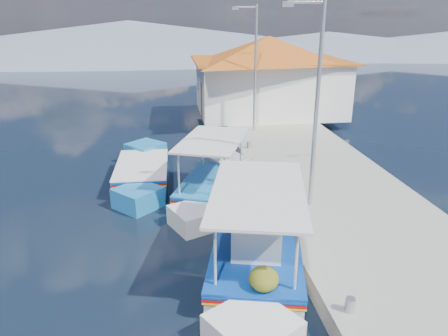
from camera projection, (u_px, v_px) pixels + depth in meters
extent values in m
plane|color=black|center=(160.00, 264.00, 10.98)|extent=(160.00, 160.00, 0.00)
cube|color=gray|center=(309.00, 167.00, 17.20)|extent=(5.00, 44.00, 0.50)
cylinder|color=#A5A8AD|center=(350.00, 305.00, 8.42)|extent=(0.20, 0.20, 0.30)
cylinder|color=#A5A8AD|center=(284.00, 201.00, 13.08)|extent=(0.20, 0.20, 0.30)
cylinder|color=#A5A8AD|center=(249.00, 145.00, 18.68)|extent=(0.20, 0.20, 0.30)
cylinder|color=#A5A8AD|center=(230.00, 115.00, 24.27)|extent=(0.20, 0.20, 0.30)
cube|color=silver|center=(256.00, 263.00, 10.66)|extent=(2.92, 4.42, 0.89)
cube|color=silver|center=(220.00, 214.00, 12.99)|extent=(2.04, 2.04, 0.98)
cube|color=silver|center=(311.00, 331.00, 8.36)|extent=(1.99, 1.99, 0.84)
cube|color=navy|center=(257.00, 248.00, 10.52)|extent=(3.00, 4.55, 0.06)
cube|color=#AF110F|center=(257.00, 251.00, 10.54)|extent=(3.00, 4.55, 0.05)
cube|color=yellow|center=(256.00, 253.00, 10.57)|extent=(3.00, 4.55, 0.04)
cube|color=navy|center=(257.00, 246.00, 10.50)|extent=(3.02, 4.52, 0.05)
cube|color=brown|center=(257.00, 247.00, 10.51)|extent=(2.74, 4.30, 0.05)
cube|color=silver|center=(262.00, 233.00, 10.08)|extent=(1.38, 1.44, 1.03)
cube|color=silver|center=(263.00, 213.00, 9.90)|extent=(1.50, 1.55, 0.06)
cylinder|color=beige|center=(203.00, 197.00, 11.49)|extent=(0.07, 0.07, 1.50)
cylinder|color=beige|center=(259.00, 189.00, 12.02)|extent=(0.07, 0.07, 1.50)
cylinder|color=beige|center=(255.00, 263.00, 8.48)|extent=(0.07, 0.07, 1.50)
cylinder|color=beige|center=(326.00, 248.00, 9.01)|extent=(0.07, 0.07, 1.50)
cube|color=silver|center=(258.00, 191.00, 10.00)|extent=(3.02, 4.44, 0.07)
ellipsoid|color=#4B4F15|center=(224.00, 217.00, 11.45)|extent=(0.71, 0.78, 0.53)
ellipsoid|color=#4B4F15|center=(240.00, 208.00, 12.09)|extent=(0.60, 0.66, 0.45)
ellipsoid|color=#4B4F15|center=(298.00, 274.00, 9.00)|extent=(0.64, 0.70, 0.48)
sphere|color=#FF4608|center=(281.00, 206.00, 11.07)|extent=(0.37, 0.37, 0.37)
cube|color=silver|center=(213.00, 192.00, 14.86)|extent=(2.86, 3.80, 0.86)
cube|color=silver|center=(188.00, 169.00, 16.73)|extent=(1.74, 1.74, 0.96)
cube|color=silver|center=(244.00, 218.00, 13.02)|extent=(1.70, 1.70, 0.82)
cube|color=navy|center=(213.00, 182.00, 14.73)|extent=(2.95, 3.92, 0.05)
cube|color=#AF110F|center=(213.00, 184.00, 14.75)|extent=(2.95, 3.92, 0.05)
cube|color=yellow|center=(213.00, 185.00, 14.77)|extent=(2.95, 3.92, 0.04)
cube|color=#1D6FAF|center=(213.00, 180.00, 14.70)|extent=(2.95, 3.89, 0.05)
cube|color=brown|center=(213.00, 181.00, 14.71)|extent=(2.70, 3.69, 0.05)
cylinder|color=beige|center=(177.00, 152.00, 15.34)|extent=(0.06, 0.06, 1.46)
cylinder|color=beige|center=(213.00, 147.00, 15.97)|extent=(0.06, 0.06, 1.46)
cylinder|color=beige|center=(211.00, 178.00, 12.96)|extent=(0.06, 0.06, 1.46)
cylinder|color=beige|center=(252.00, 170.00, 13.59)|extent=(0.06, 0.06, 1.46)
cube|color=silver|center=(212.00, 140.00, 14.22)|extent=(2.95, 3.83, 0.06)
cube|color=#1D6FAF|center=(143.00, 177.00, 16.21)|extent=(1.86, 3.46, 0.96)
cube|color=#1D6FAF|center=(144.00, 155.00, 18.31)|extent=(1.85, 1.85, 1.06)
cube|color=#1D6FAF|center=(140.00, 201.00, 14.14)|extent=(1.80, 1.80, 0.91)
cube|color=navy|center=(142.00, 166.00, 16.06)|extent=(1.92, 3.57, 0.06)
cube|color=#AF110F|center=(142.00, 168.00, 16.09)|extent=(1.92, 3.57, 0.05)
cube|color=yellow|center=(142.00, 170.00, 16.11)|extent=(1.92, 3.57, 0.04)
cube|color=silver|center=(142.00, 164.00, 16.04)|extent=(1.94, 3.53, 0.05)
cube|color=brown|center=(142.00, 165.00, 16.05)|extent=(1.72, 3.39, 0.05)
cube|color=silver|center=(268.00, 87.00, 25.03)|extent=(8.00, 6.00, 3.00)
cube|color=#BF5C1A|center=(269.00, 60.00, 24.51)|extent=(8.64, 6.48, 0.10)
pyramid|color=#BF5C1A|center=(269.00, 48.00, 24.29)|extent=(10.49, 10.49, 1.40)
cube|color=brown|center=(202.00, 101.00, 23.80)|extent=(0.06, 1.00, 2.00)
cube|color=navy|center=(199.00, 83.00, 25.92)|extent=(0.06, 1.20, 0.90)
cylinder|color=#A5A8AD|center=(316.00, 109.00, 12.21)|extent=(0.12, 0.12, 6.00)
cylinder|color=#A5A8AD|center=(306.00, 2.00, 11.18)|extent=(1.00, 0.08, 0.08)
cube|color=#A5A8AD|center=(287.00, 4.00, 11.14)|extent=(0.30, 0.14, 0.14)
cylinder|color=#A5A8AD|center=(255.00, 70.00, 20.60)|extent=(0.12, 0.12, 6.00)
cylinder|color=#A5A8AD|center=(246.00, 7.00, 19.57)|extent=(1.00, 0.08, 0.08)
cube|color=#A5A8AD|center=(235.00, 8.00, 19.53)|extent=(0.30, 0.14, 0.14)
cone|color=slate|center=(129.00, 40.00, 61.78)|extent=(96.00, 96.00, 5.50)
cone|color=slate|center=(328.00, 45.00, 65.65)|extent=(76.80, 76.80, 3.80)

